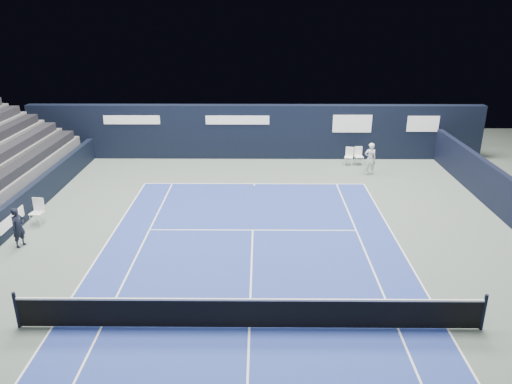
% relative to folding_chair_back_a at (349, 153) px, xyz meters
% --- Properties ---
extents(ground, '(48.00, 48.00, 0.00)m').
position_rel_folding_chair_back_a_xyz_m(ground, '(-5.27, -13.20, -0.66)').
color(ground, '#4F5E55').
rests_on(ground, ground).
extents(court_surface, '(10.97, 23.77, 0.01)m').
position_rel_folding_chair_back_a_xyz_m(court_surface, '(-5.27, -15.20, -0.66)').
color(court_surface, navy).
rests_on(court_surface, ground).
extents(folding_chair_back_a, '(0.55, 0.57, 0.99)m').
position_rel_folding_chair_back_a_xyz_m(folding_chair_back_a, '(0.00, 0.00, 0.00)').
color(folding_chair_back_a, white).
rests_on(folding_chair_back_a, ground).
extents(folding_chair_back_b, '(0.49, 0.48, 1.01)m').
position_rel_folding_chair_back_a_xyz_m(folding_chair_back_b, '(0.52, 0.01, -0.09)').
color(folding_chair_back_b, white).
rests_on(folding_chair_back_b, ground).
extents(line_judge_chair, '(0.54, 0.52, 1.08)m').
position_rel_folding_chair_back_a_xyz_m(line_judge_chair, '(-14.02, -8.21, -0.04)').
color(line_judge_chair, white).
rests_on(line_judge_chair, ground).
extents(line_judge, '(0.55, 0.65, 1.52)m').
position_rel_folding_chair_back_a_xyz_m(line_judge, '(-13.85, -10.25, 0.10)').
color(line_judge, black).
rests_on(line_judge, ground).
extents(court_markings, '(11.03, 23.83, 0.00)m').
position_rel_folding_chair_back_a_xyz_m(court_markings, '(-5.27, -15.20, -0.65)').
color(court_markings, white).
rests_on(court_markings, court_surface).
extents(tennis_net, '(12.90, 0.10, 1.10)m').
position_rel_folding_chair_back_a_xyz_m(tennis_net, '(-5.27, -15.20, -0.15)').
color(tennis_net, black).
rests_on(tennis_net, ground).
extents(back_sponsor_wall, '(26.00, 0.63, 3.10)m').
position_rel_folding_chair_back_a_xyz_m(back_sponsor_wall, '(-5.26, 1.30, 0.89)').
color(back_sponsor_wall, black).
rests_on(back_sponsor_wall, ground).
extents(side_barrier_left, '(0.33, 22.00, 1.20)m').
position_rel_folding_chair_back_a_xyz_m(side_barrier_left, '(-14.77, -9.23, -0.06)').
color(side_barrier_left, black).
rests_on(side_barrier_left, ground).
extents(tennis_player, '(0.66, 0.85, 1.70)m').
position_rel_folding_chair_back_a_xyz_m(tennis_player, '(0.79, -1.69, 0.19)').
color(tennis_player, white).
rests_on(tennis_player, ground).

